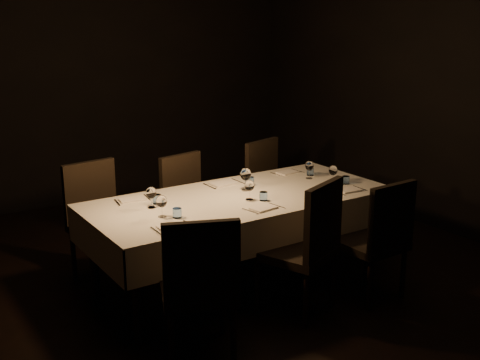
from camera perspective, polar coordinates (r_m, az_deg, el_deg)
room at (r=4.77m, az=0.00°, el=6.95°), size 5.01×6.01×3.01m
dining_table at (r=4.96m, az=0.00°, el=-2.38°), size 2.52×1.12×0.76m
chair_near_left at (r=3.90m, az=-3.87°, el=-9.67°), size 0.62×0.62×1.00m
place_setting_near_left at (r=4.37m, az=-6.79°, el=-3.00°), size 0.30×0.39×0.17m
chair_near_center at (r=4.51m, az=6.35°, el=-5.91°), size 0.65×0.65×1.05m
place_setting_near_center at (r=4.75m, az=1.62°, el=-1.41°), size 0.30×0.39×0.16m
chair_near_right at (r=4.83m, az=13.01°, el=-5.13°), size 0.49×0.49×0.98m
place_setting_near_right at (r=5.30m, az=9.54°, el=0.13°), size 0.29×0.39×0.16m
chair_far_left at (r=5.28m, az=-13.31°, el=-3.29°), size 0.54×0.54×1.00m
place_setting_far_left at (r=4.76m, az=-8.85°, el=-1.55°), size 0.31×0.39×0.17m
chair_far_center at (r=5.60m, az=-4.87°, el=-2.04°), size 0.54×0.54×0.96m
place_setting_far_center at (r=5.16m, az=-0.01°, el=0.09°), size 0.35×0.41×0.19m
chair_far_right at (r=6.09m, az=2.93°, el=-0.45°), size 0.58×0.58×0.98m
place_setting_far_right at (r=5.57m, az=5.98°, el=1.00°), size 0.30×0.39×0.16m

